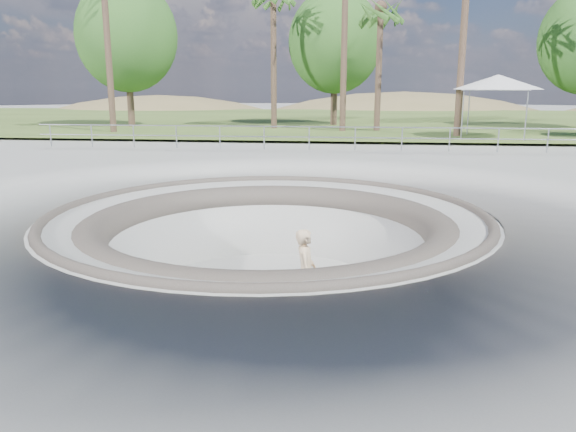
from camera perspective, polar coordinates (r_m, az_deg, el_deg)
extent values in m
plane|color=#9C9C97|center=(13.10, -2.07, 0.23)|extent=(180.00, 180.00, 0.00)
torus|color=#9C9C97|center=(13.69, -2.00, -7.96)|extent=(14.00, 14.00, 4.00)
cylinder|color=#9C9C97|center=(13.67, -2.00, -7.76)|extent=(6.60, 6.60, 0.10)
torus|color=#524A42|center=(13.11, -2.07, 0.15)|extent=(10.24, 10.24, 0.24)
torus|color=#524A42|center=(13.21, -2.05, -1.67)|extent=(8.91, 8.91, 0.81)
cube|color=#3D5722|center=(46.74, 4.36, 9.77)|extent=(180.00, 36.00, 0.12)
ellipsoid|color=brown|center=(72.35, -12.75, 5.36)|extent=(50.40, 36.00, 23.40)
ellipsoid|color=brown|center=(73.67, 11.38, 4.44)|extent=(61.60, 44.00, 28.60)
cylinder|color=gray|center=(24.76, 2.18, 9.05)|extent=(25.00, 0.05, 0.05)
cylinder|color=gray|center=(24.80, 2.17, 8.02)|extent=(25.00, 0.05, 0.05)
cube|color=brown|center=(12.13, 1.76, -9.96)|extent=(0.77, 0.49, 0.02)
cylinder|color=#ADADB2|center=(12.14, 1.76, -10.10)|extent=(0.09, 0.16, 0.03)
cylinder|color=#ADADB2|center=(12.14, 1.76, -10.10)|extent=(0.09, 0.16, 0.03)
cylinder|color=beige|center=(12.14, 1.76, -10.13)|extent=(0.06, 0.05, 0.06)
cylinder|color=beige|center=(12.14, 1.76, -10.13)|extent=(0.06, 0.05, 0.06)
cylinder|color=beige|center=(12.14, 1.76, -10.13)|extent=(0.06, 0.05, 0.06)
cylinder|color=beige|center=(12.14, 1.76, -10.13)|extent=(0.06, 0.05, 0.06)
imported|color=#D4B489|center=(11.79, 1.79, -5.77)|extent=(0.52, 0.72, 1.86)
cylinder|color=gray|center=(29.73, 18.14, 9.64)|extent=(0.06, 0.06, 2.34)
cylinder|color=gray|center=(30.45, 23.72, 9.26)|extent=(0.06, 0.06, 2.34)
cylinder|color=gray|center=(32.66, 17.13, 9.97)|extent=(0.06, 0.06, 2.34)
cylinder|color=gray|center=(33.31, 22.25, 9.63)|extent=(0.06, 0.06, 2.34)
cube|color=silver|center=(31.47, 20.50, 11.96)|extent=(3.96, 3.96, 0.08)
cone|color=silver|center=(31.47, 20.56, 12.64)|extent=(6.07, 6.07, 0.75)
cylinder|color=brown|center=(34.65, -17.94, 17.51)|extent=(0.36, 0.36, 11.54)
cylinder|color=brown|center=(36.00, -1.47, 15.49)|extent=(0.36, 0.36, 8.48)
cylinder|color=brown|center=(33.99, 5.73, 16.97)|extent=(0.36, 0.36, 10.15)
cylinder|color=brown|center=(34.57, 9.20, 14.42)|extent=(0.36, 0.36, 7.27)
cylinder|color=brown|center=(31.76, 17.36, 16.76)|extent=(0.36, 0.36, 10.17)
cylinder|color=brown|center=(39.19, -15.80, 12.62)|extent=(0.44, 0.44, 5.48)
ellipsoid|color=#2D5B1F|center=(39.32, -16.09, 17.18)|extent=(6.54, 5.95, 7.14)
cylinder|color=brown|center=(39.22, 4.71, 12.88)|extent=(0.44, 0.44, 5.23)
ellipsoid|color=#2D5B1F|center=(39.32, 4.79, 17.23)|extent=(6.25, 5.68, 6.82)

